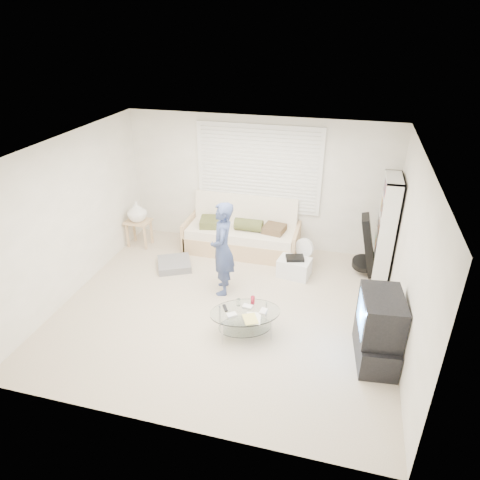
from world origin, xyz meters
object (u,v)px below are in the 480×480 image
(coffee_table, at_px, (245,316))
(futon_sofa, at_px, (242,234))
(bookshelf, at_px, (386,227))
(tv_unit, at_px, (378,329))

(coffee_table, bearing_deg, futon_sofa, 105.40)
(bookshelf, relative_size, coffee_table, 1.53)
(futon_sofa, distance_m, coffee_table, 2.46)
(futon_sofa, relative_size, tv_unit, 2.20)
(tv_unit, height_order, coffee_table, tv_unit)
(futon_sofa, distance_m, bookshelf, 2.60)
(coffee_table, bearing_deg, tv_unit, -2.14)
(bookshelf, bearing_deg, futon_sofa, 176.20)
(coffee_table, bearing_deg, bookshelf, 49.44)
(bookshelf, xyz_separation_m, coffee_table, (-1.89, -2.21, -0.58))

